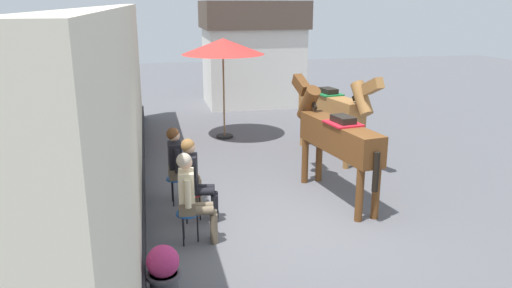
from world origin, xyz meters
The scene contains 10 objects.
ground_plane centered at (0.00, 3.00, 0.00)m, with size 40.00×40.00×0.00m, color #56565B.
pub_facade_wall centered at (-2.55, 1.50, 1.54)m, with size 0.34×14.00×3.40m.
distant_cottage centered at (1.40, 9.90, 1.80)m, with size 3.40×2.60×3.50m.
seated_visitor_near centered at (-1.67, -0.21, 0.78)m, with size 0.61×0.49×1.39m.
seated_visitor_middle centered at (-1.56, 0.55, 0.78)m, with size 0.61×0.48×1.39m.
seated_visitor_far centered at (-1.74, 1.34, 0.78)m, with size 0.61×0.49×1.39m.
saddled_horse_near centered at (1.02, 1.06, 1.16)m, with size 0.78×2.98×2.06m.
saddled_horse_far centered at (1.86, 3.37, 1.16)m, with size 0.85×2.97×2.06m.
flower_planter_near centered at (-2.15, -1.50, 0.33)m, with size 0.43×0.43×0.64m.
cafe_parasol centered at (-0.29, 5.59, 2.36)m, with size 2.10×2.10×2.58m.
Camera 1 is at (-2.20, -6.96, 3.44)m, focal length 34.77 mm.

